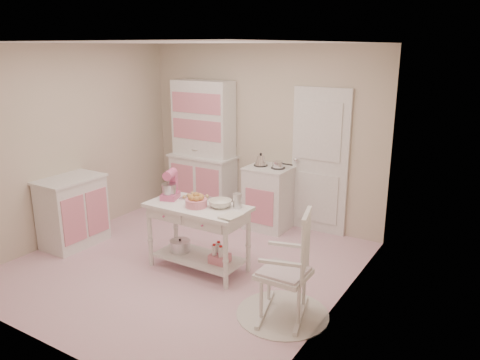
% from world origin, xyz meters
% --- Properties ---
extents(room_shell, '(3.84, 3.84, 2.62)m').
position_xyz_m(room_shell, '(0.00, 0.00, 1.65)').
color(room_shell, pink).
rests_on(room_shell, ground).
extents(door, '(0.82, 0.05, 2.04)m').
position_xyz_m(door, '(0.95, 1.87, 1.02)').
color(door, white).
rests_on(door, ground).
extents(hutch, '(1.06, 0.50, 2.08)m').
position_xyz_m(hutch, '(-0.90, 1.66, 1.04)').
color(hutch, white).
rests_on(hutch, ground).
extents(stove, '(0.62, 0.57, 0.92)m').
position_xyz_m(stove, '(0.30, 1.61, 0.46)').
color(stove, white).
rests_on(stove, ground).
extents(base_cabinet, '(0.54, 0.84, 0.92)m').
position_xyz_m(base_cabinet, '(-1.63, -0.27, 0.46)').
color(base_cabinet, white).
rests_on(base_cabinet, ground).
extents(lace_rug, '(0.92, 0.92, 0.01)m').
position_xyz_m(lace_rug, '(1.52, -0.37, 0.01)').
color(lace_rug, white).
rests_on(lace_rug, ground).
extents(rocking_chair, '(0.65, 0.82, 1.10)m').
position_xyz_m(rocking_chair, '(1.52, -0.37, 0.55)').
color(rocking_chair, white).
rests_on(rocking_chair, ground).
extents(work_table, '(1.20, 0.60, 0.80)m').
position_xyz_m(work_table, '(0.22, 0.01, 0.40)').
color(work_table, white).
rests_on(work_table, ground).
extents(stand_mixer, '(0.28, 0.33, 0.34)m').
position_xyz_m(stand_mixer, '(-0.20, 0.03, 0.97)').
color(stand_mixer, '#D75A8C').
rests_on(stand_mixer, work_table).
extents(cookie_tray, '(0.34, 0.24, 0.02)m').
position_xyz_m(cookie_tray, '(0.07, 0.19, 0.81)').
color(cookie_tray, silver).
rests_on(cookie_tray, work_table).
extents(bread_basket, '(0.25, 0.25, 0.09)m').
position_xyz_m(bread_basket, '(0.24, -0.04, 0.85)').
color(bread_basket, pink).
rests_on(bread_basket, work_table).
extents(mixing_bowl, '(0.27, 0.27, 0.08)m').
position_xyz_m(mixing_bowl, '(0.48, 0.09, 0.84)').
color(mixing_bowl, silver).
rests_on(mixing_bowl, work_table).
extents(metal_pitcher, '(0.10, 0.10, 0.17)m').
position_xyz_m(metal_pitcher, '(0.66, 0.17, 0.89)').
color(metal_pitcher, silver).
rests_on(metal_pitcher, work_table).
extents(recipe_book, '(0.21, 0.26, 0.02)m').
position_xyz_m(recipe_book, '(0.67, -0.11, 0.81)').
color(recipe_book, silver).
rests_on(recipe_book, work_table).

